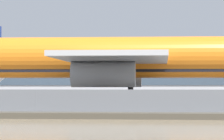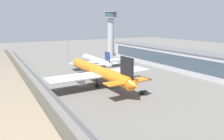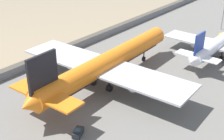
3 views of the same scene
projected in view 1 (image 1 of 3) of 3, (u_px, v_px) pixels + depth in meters
name	position (u px, v px, depth m)	size (l,w,h in m)	color
ground_plane	(67.00, 110.00, 75.68)	(500.00, 500.00, 0.00)	#66635E
shoreline_seawall	(24.00, 115.00, 55.32)	(320.00, 3.00, 0.50)	#474238
perimeter_fence	(36.00, 103.00, 59.81)	(280.00, 0.10, 2.40)	slate
cargo_jet_orange	(110.00, 59.00, 82.59)	(56.88, 48.86, 16.03)	orange
terminal_building	(67.00, 70.00, 141.93)	(111.68, 15.51, 12.21)	#B2B2B7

